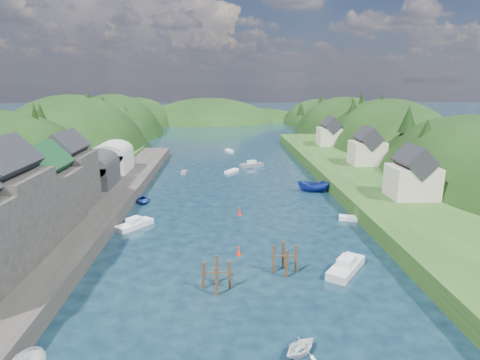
{
  "coord_description": "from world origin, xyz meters",
  "views": [
    {
      "loc": [
        -2.86,
        -38.16,
        20.44
      ],
      "look_at": [
        0.0,
        28.0,
        4.0
      ],
      "focal_mm": 30.0,
      "sensor_mm": 36.0,
      "label": 1
    }
  ],
  "objects_px": {
    "piling_cluster_near": "(217,277)",
    "channel_buoy_far": "(240,212)",
    "channel_buoy_near": "(239,251)",
    "piling_cluster_far": "(285,261)"
  },
  "relations": [
    {
      "from": "piling_cluster_near",
      "to": "channel_buoy_far",
      "type": "relative_size",
      "value": 3.2
    },
    {
      "from": "channel_buoy_near",
      "to": "piling_cluster_far",
      "type": "bearing_deg",
      "value": -43.4
    },
    {
      "from": "channel_buoy_near",
      "to": "piling_cluster_near",
      "type": "bearing_deg",
      "value": -107.69
    },
    {
      "from": "piling_cluster_far",
      "to": "channel_buoy_far",
      "type": "bearing_deg",
      "value": 101.95
    },
    {
      "from": "piling_cluster_far",
      "to": "channel_buoy_near",
      "type": "bearing_deg",
      "value": 136.6
    },
    {
      "from": "piling_cluster_near",
      "to": "channel_buoy_near",
      "type": "bearing_deg",
      "value": 72.31
    },
    {
      "from": "piling_cluster_near",
      "to": "channel_buoy_far",
      "type": "height_order",
      "value": "piling_cluster_near"
    },
    {
      "from": "piling_cluster_near",
      "to": "channel_buoy_near",
      "type": "relative_size",
      "value": 3.2
    },
    {
      "from": "piling_cluster_near",
      "to": "channel_buoy_far",
      "type": "bearing_deg",
      "value": 81.8
    },
    {
      "from": "piling_cluster_far",
      "to": "channel_buoy_far",
      "type": "height_order",
      "value": "piling_cluster_far"
    }
  ]
}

